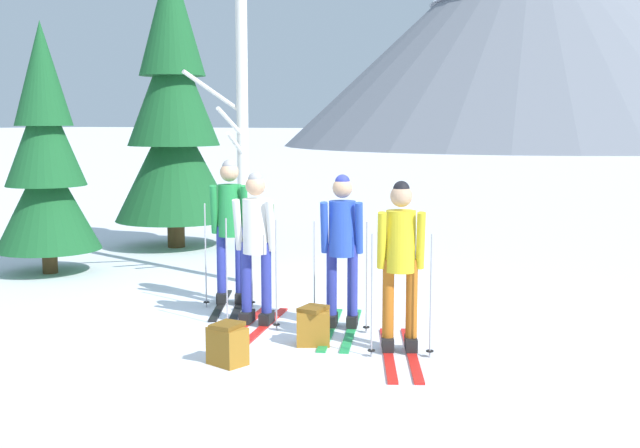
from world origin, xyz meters
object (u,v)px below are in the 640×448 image
(skier_in_white, at_px, (256,240))
(skier_in_blue, at_px, (342,246))
(backpack_on_snow_front, at_px, (313,326))
(backpack_on_snow_beside, at_px, (227,344))
(skier_in_yellow, at_px, (400,261))
(pine_tree_near, at_px, (173,116))
(birch_tree_tall, at_px, (241,142))
(skier_in_green, at_px, (230,225))
(pine_tree_mid, at_px, (45,160))

(skier_in_white, bearing_deg, skier_in_blue, 18.81)
(backpack_on_snow_front, relative_size, backpack_on_snow_beside, 1.04)
(skier_in_blue, xyz_separation_m, backpack_on_snow_front, (0.04, -0.70, -0.69))
(backpack_on_snow_front, height_order, backpack_on_snow_beside, same)
(skier_in_yellow, xyz_separation_m, pine_tree_near, (-5.85, 4.02, 1.39))
(pine_tree_near, xyz_separation_m, birch_tree_tall, (2.71, -1.97, -0.37))
(skier_in_yellow, distance_m, birch_tree_tall, 3.89)
(skier_in_blue, relative_size, backpack_on_snow_beside, 4.49)
(skier_in_green, distance_m, birch_tree_tall, 1.61)
(skier_in_blue, relative_size, pine_tree_mid, 0.48)
(pine_tree_mid, xyz_separation_m, birch_tree_tall, (2.80, 0.78, 0.26))
(pine_tree_near, height_order, birch_tree_tall, pine_tree_near)
(skier_in_white, bearing_deg, birch_tree_tall, 127.50)
(skier_in_blue, bearing_deg, birch_tree_tall, 146.09)
(skier_in_white, relative_size, birch_tree_tall, 0.45)
(pine_tree_mid, distance_m, backpack_on_snow_front, 5.50)
(skier_in_white, height_order, skier_in_yellow, skier_in_white)
(pine_tree_near, bearing_deg, skier_in_blue, -35.10)
(skier_in_white, height_order, backpack_on_snow_front, skier_in_white)
(pine_tree_mid, relative_size, backpack_on_snow_beside, 9.36)
(skier_in_yellow, bearing_deg, pine_tree_near, 145.49)
(pine_tree_mid, xyz_separation_m, backpack_on_snow_front, (5.11, -1.44, -1.44))
(skier_in_yellow, relative_size, pine_tree_mid, 0.48)
(skier_in_yellow, bearing_deg, backpack_on_snow_beside, -137.73)
(skier_in_blue, height_order, pine_tree_mid, pine_tree_mid)
(birch_tree_tall, height_order, backpack_on_snow_front, birch_tree_tall)
(skier_in_white, height_order, pine_tree_mid, pine_tree_mid)
(pine_tree_near, relative_size, backpack_on_snow_front, 12.50)
(skier_in_blue, bearing_deg, pine_tree_near, 144.90)
(skier_in_yellow, relative_size, birch_tree_tall, 0.46)
(backpack_on_snow_front, bearing_deg, backpack_on_snow_beside, -111.83)
(backpack_on_snow_beside, bearing_deg, skier_in_green, 123.91)
(skier_in_blue, distance_m, backpack_on_snow_front, 0.98)
(pine_tree_mid, bearing_deg, skier_in_white, -13.91)
(skier_in_white, bearing_deg, pine_tree_mid, 166.09)
(pine_tree_near, bearing_deg, pine_tree_mid, -91.97)
(backpack_on_snow_front, bearing_deg, skier_in_green, 148.03)
(backpack_on_snow_beside, bearing_deg, birch_tree_tall, 121.61)
(birch_tree_tall, bearing_deg, skier_in_white, -52.50)
(pine_tree_near, distance_m, backpack_on_snow_front, 6.86)
(skier_in_green, height_order, backpack_on_snow_beside, skier_in_green)
(birch_tree_tall, bearing_deg, skier_in_green, -62.60)
(skier_in_blue, height_order, pine_tree_near, pine_tree_near)
(skier_in_white, xyz_separation_m, skier_in_yellow, (1.75, -0.23, -0.04))
(skier_in_green, relative_size, pine_tree_mid, 0.48)
(backpack_on_snow_beside, bearing_deg, backpack_on_snow_front, 68.17)
(backpack_on_snow_front, bearing_deg, skier_in_yellow, 11.66)
(birch_tree_tall, bearing_deg, backpack_on_snow_beside, -58.39)
(skier_in_green, bearing_deg, pine_tree_near, 136.57)
(pine_tree_near, distance_m, birch_tree_tall, 3.37)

